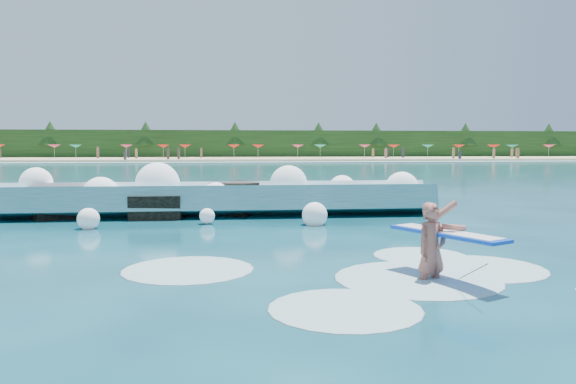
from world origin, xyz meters
The scene contains 11 objects.
ground centered at (0.00, 0.00, 0.00)m, with size 200.00×200.00×0.00m, color #083543.
beach centered at (0.00, 78.00, 0.20)m, with size 140.00×20.00×0.40m, color tan.
wet_band centered at (0.00, 67.00, 0.04)m, with size 140.00×5.00×0.08m, color silver.
treeline centered at (0.00, 88.00, 2.50)m, with size 140.00×4.00×5.00m, color black.
breaking_wave centered at (-1.01, 7.62, 0.48)m, with size 15.85×2.57×1.37m.
rock_cluster centered at (-2.54, 7.67, 0.39)m, with size 8.11×2.95×1.24m.
surfer_with_board centered at (3.51, -2.22, 0.60)m, with size 1.44×2.82×1.63m.
wave_spray centered at (-0.92, 7.52, 0.87)m, with size 15.19×4.27×1.83m.
surf_foam centered at (2.76, -1.69, 0.00)m, with size 8.81×5.69×0.15m.
beach_umbrellas centered at (0.26, 80.10, 2.25)m, with size 112.49×6.68×0.50m.
beachgoers centered at (2.70, 74.56, 1.11)m, with size 102.35×14.08×1.93m.
Camera 1 is at (0.01, -11.20, 2.29)m, focal length 35.00 mm.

